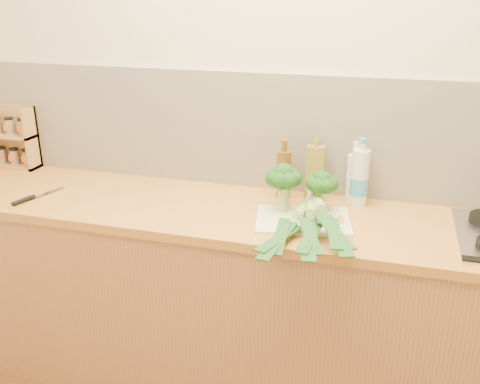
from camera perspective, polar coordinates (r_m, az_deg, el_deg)
The scene contains 14 objects.
room_shell at distance 2.44m, azimuth 5.08°, elevation 6.18°, with size 3.50×3.50×3.50m.
counter at distance 2.47m, azimuth 3.18°, elevation -11.86°, with size 3.20×0.62×0.90m.
chopping_board at distance 2.19m, azimuth 6.73°, elevation -2.98°, with size 0.38×0.28×0.01m, color white.
broccoli_left at distance 2.21m, azimuth 4.67°, elevation 1.44°, with size 0.15×0.15×0.21m.
broccoli_right at distance 2.23m, azimuth 8.72°, elevation 0.87°, with size 0.13×0.14×0.18m.
leek_front at distance 2.15m, azimuth 6.09°, elevation -2.57°, with size 0.14×0.67×0.04m.
leek_mid at distance 2.12m, azimuth 7.58°, elevation -2.51°, with size 0.15×0.64×0.04m.
leek_back at distance 2.13m, azimuth 8.79°, elevation -1.92°, with size 0.26×0.63×0.04m.
chefs_knife at distance 2.57m, azimuth -21.48°, elevation -0.64°, with size 0.11×0.27×0.02m.
spice_rack at distance 3.06m, azimuth -23.01°, elevation 5.08°, with size 0.27×0.11×0.32m.
oil_tin at distance 2.39m, azimuth 7.99°, elevation 2.08°, with size 0.08×0.05×0.28m.
glass_bottle at distance 2.40m, azimuth 12.09°, elevation 1.57°, with size 0.07×0.07×0.27m.
amber_bottle at distance 2.40m, azimuth 4.66°, elevation 1.98°, with size 0.06×0.06×0.27m.
water_bottle at distance 2.36m, azimuth 12.62°, elevation 1.31°, with size 0.08×0.08×0.28m.
Camera 1 is at (0.45, -0.83, 1.79)m, focal length 40.00 mm.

